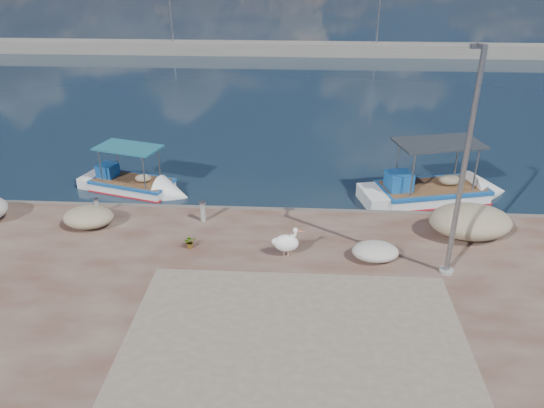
{
  "coord_description": "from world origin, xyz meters",
  "views": [
    {
      "loc": [
        1.04,
        -13.55,
        9.83
      ],
      "look_at": [
        0.0,
        3.8,
        1.3
      ],
      "focal_mm": 35.0,
      "sensor_mm": 36.0,
      "label": 1
    }
  ],
  "objects_px": {
    "pelican": "(287,243)",
    "bollard_near": "(203,211)",
    "lamp_post": "(462,176)",
    "boat_left": "(132,186)",
    "boat_right": "(430,194)"
  },
  "relations": [
    {
      "from": "pelican",
      "to": "bollard_near",
      "type": "distance_m",
      "value": 3.94
    },
    {
      "from": "lamp_post",
      "to": "boat_left",
      "type": "bearing_deg",
      "value": 151.46
    },
    {
      "from": "boat_right",
      "to": "bollard_near",
      "type": "height_order",
      "value": "boat_right"
    },
    {
      "from": "lamp_post",
      "to": "bollard_near",
      "type": "distance_m",
      "value": 9.25
    },
    {
      "from": "boat_left",
      "to": "boat_right",
      "type": "relative_size",
      "value": 0.79
    },
    {
      "from": "pelican",
      "to": "bollard_near",
      "type": "relative_size",
      "value": 1.4
    },
    {
      "from": "boat_left",
      "to": "lamp_post",
      "type": "height_order",
      "value": "lamp_post"
    },
    {
      "from": "boat_left",
      "to": "pelican",
      "type": "xyz_separation_m",
      "value": [
        7.09,
        -5.97,
        0.82
      ]
    },
    {
      "from": "boat_left",
      "to": "lamp_post",
      "type": "xyz_separation_m",
      "value": [
        12.18,
        -6.62,
        3.61
      ]
    },
    {
      "from": "boat_left",
      "to": "lamp_post",
      "type": "distance_m",
      "value": 14.32
    },
    {
      "from": "boat_left",
      "to": "bollard_near",
      "type": "relative_size",
      "value": 6.58
    },
    {
      "from": "pelican",
      "to": "bollard_near",
      "type": "height_order",
      "value": "pelican"
    },
    {
      "from": "pelican",
      "to": "bollard_near",
      "type": "xyz_separation_m",
      "value": [
        -3.2,
        2.3,
        -0.08
      ]
    },
    {
      "from": "pelican",
      "to": "lamp_post",
      "type": "xyz_separation_m",
      "value": [
        5.09,
        -0.65,
        2.79
      ]
    },
    {
      "from": "boat_right",
      "to": "lamp_post",
      "type": "xyz_separation_m",
      "value": [
        -0.86,
        -6.43,
        3.56
      ]
    }
  ]
}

